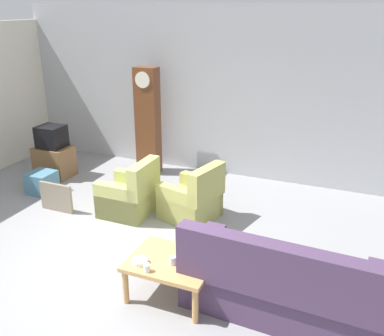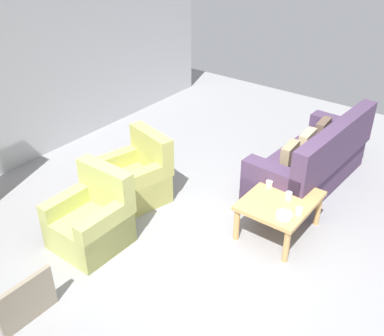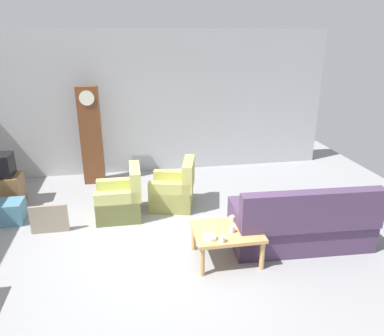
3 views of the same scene
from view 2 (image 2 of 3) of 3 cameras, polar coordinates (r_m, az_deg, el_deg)
ground_plane at (r=5.25m, az=2.66°, el=-10.97°), size 10.40×10.40×0.00m
garage_door_wall at (r=6.90m, az=-22.92°, el=12.48°), size 8.40×0.16×3.20m
couch_floral at (r=6.47m, az=14.96°, el=0.61°), size 2.14×0.98×1.04m
armchair_olive_near at (r=5.35m, az=-12.60°, el=-6.61°), size 0.79×0.76×0.92m
armchair_olive_far at (r=6.04m, az=-7.12°, el=-1.35°), size 0.95×0.93×0.92m
coffee_table_wood at (r=5.43m, az=11.10°, el=-4.48°), size 0.96×0.76×0.48m
framed_picture_leaning at (r=4.68m, az=-20.25°, el=-15.65°), size 0.60×0.05×0.48m
cup_white_porcelain at (r=5.16m, az=13.43°, el=-5.35°), size 0.08×0.08×0.09m
cup_blue_rimmed at (r=5.38m, az=12.18°, el=-3.48°), size 0.08×0.08×0.10m
cup_cream_tall at (r=5.56m, az=9.78°, el=-2.03°), size 0.08×0.08×0.08m
bowl_white_stacked at (r=5.09m, az=11.62°, el=-5.92°), size 0.18×0.18×0.05m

